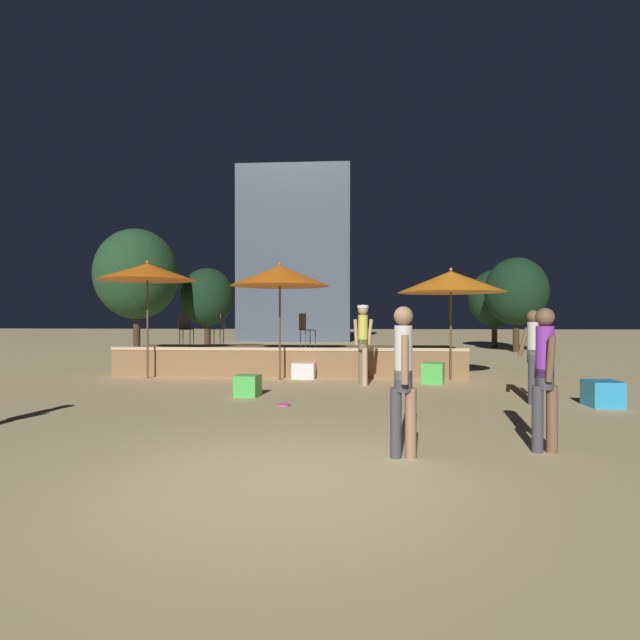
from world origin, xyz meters
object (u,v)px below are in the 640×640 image
Objects in this scene: cube_seat_0 at (433,373)px; cube_seat_3 at (603,394)px; background_tree_2 at (207,297)px; person_0 at (403,376)px; bistro_chair_1 at (186,326)px; patio_umbrella_2 at (147,272)px; cube_seat_1 at (248,386)px; patio_umbrella_0 at (451,282)px; person_1 at (533,353)px; bistro_chair_2 at (220,326)px; background_tree_3 at (516,292)px; bistro_chair_0 at (305,327)px; background_tree_0 at (494,298)px; background_tree_1 at (137,274)px; cube_seat_2 at (304,370)px; patio_umbrella_1 at (280,276)px; person_3 at (363,338)px; person_4 at (545,374)px; frisbee_disc at (283,405)px.

cube_seat_3 is (2.52, -2.96, -0.02)m from cube_seat_0.
person_0 is at bearing -66.73° from background_tree_2.
bistro_chair_1 is (-5.41, 8.41, 0.40)m from person_0.
cube_seat_1 is at bearing -40.16° from patio_umbrella_2.
patio_umbrella_0 reaches higher than person_1.
background_tree_2 is (-2.84, 8.26, 1.17)m from bistro_chair_2.
person_0 is 18.73m from background_tree_3.
cube_seat_1 is 0.56× the size of bistro_chair_0.
cube_seat_1 is at bearing 115.66° from person_1.
background_tree_0 is (8.59, 12.84, 1.23)m from bistro_chair_0.
patio_umbrella_0 is 0.54× the size of background_tree_1.
patio_umbrella_2 reaches higher than patio_umbrella_0.
cube_seat_0 is 12.44m from background_tree_3.
patio_umbrella_0 reaches higher than bistro_chair_1.
person_1 is at bearing 53.38° from person_0.
bistro_chair_0 is 15.50m from background_tree_0.
cube_seat_2 is (-3.72, 0.17, -2.27)m from patio_umbrella_0.
person_1 is at bearing -53.02° from background_tree_2.
patio_umbrella_1 is at bearing -64.32° from background_tree_2.
person_3 reaches higher than person_1.
background_tree_0 is (12.61, 13.70, -0.20)m from patio_umbrella_2.
patio_umbrella_1 is at bearing 50.93° from bistro_chair_2.
bistro_chair_2 reaches higher than cube_seat_0.
patio_umbrella_0 is at bearing -109.58° from background_tree_0.
patio_umbrella_1 is 1.73× the size of person_0.
person_4 reaches higher than frisbee_disc.
cube_seat_1 is (-0.26, -2.64, -2.42)m from patio_umbrella_1.
background_tree_1 is at bearing 147.03° from patio_umbrella_0.
patio_umbrella_1 is at bearing -65.05° from bistro_chair_1.
cube_seat_1 is 0.13× the size of background_tree_0.
background_tree_3 is (5.42, 10.92, 2.50)m from cube_seat_0.
background_tree_2 reaches higher than patio_umbrella_0.
patio_umbrella_0 is 4.51× the size of cube_seat_2.
cube_seat_0 is at bearing 29.10° from cube_seat_1.
bistro_chair_1 is at bearing -49.31° from person_4.
person_4 is at bearing -103.92° from background_tree_0.
background_tree_0 is at bearing 7.81° from bistro_chair_1.
cube_seat_3 is 2.22× the size of frisbee_disc.
background_tree_2 is at bearing 65.21° from bistro_chair_1.
background_tree_0 reaches higher than patio_umbrella_0.
background_tree_3 is at bearing 68.43° from person_0.
cube_seat_3 is 7.25m from bistro_chair_0.
background_tree_2 reaches higher than person_1.
bistro_chair_1 reaches higher than cube_seat_1.
patio_umbrella_1 is 16.53m from background_tree_0.
patio_umbrella_1 is 11.83× the size of frisbee_disc.
person_0 is 0.43× the size of background_tree_0.
patio_umbrella_1 is at bearing 174.02° from cube_seat_0.
person_0 is 0.40× the size of background_tree_3.
cube_seat_3 is 17.77m from background_tree_2.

